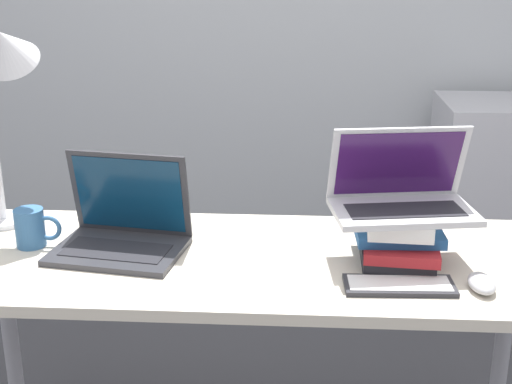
# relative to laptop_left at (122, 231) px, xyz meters

# --- Properties ---
(desk) EXTENTS (1.68, 0.62, 0.72)m
(desk) POSITION_rel_laptop_left_xyz_m (0.33, -0.03, -0.13)
(desk) COLOR beige
(desk) RESTS_ON ground_plane
(laptop_left) EXTENTS (0.37, 0.30, 0.26)m
(laptop_left) POSITION_rel_laptop_left_xyz_m (0.00, 0.00, 0.00)
(laptop_left) COLOR #333338
(laptop_left) RESTS_ON desk
(book_stack) EXTENTS (0.23, 0.29, 0.13)m
(book_stack) POSITION_rel_laptop_left_xyz_m (0.73, -0.02, 0.01)
(book_stack) COLOR black
(book_stack) RESTS_ON desk
(laptop_on_books) EXTENTS (0.38, 0.27, 0.22)m
(laptop_on_books) POSITION_rel_laptop_left_xyz_m (0.73, -0.02, 0.12)
(laptop_on_books) COLOR silver
(laptop_on_books) RESTS_ON book_stack
(wireless_keyboard) EXTENTS (0.27, 0.11, 0.01)m
(wireless_keyboard) POSITION_rel_laptop_left_xyz_m (0.72, -0.19, -0.04)
(wireless_keyboard) COLOR #28282D
(wireless_keyboard) RESTS_ON desk
(mouse) EXTENTS (0.06, 0.11, 0.03)m
(mouse) POSITION_rel_laptop_left_xyz_m (0.91, -0.19, -0.03)
(mouse) COLOR #B2B2B7
(mouse) RESTS_ON desk
(mug) EXTENTS (0.13, 0.08, 0.11)m
(mug) POSITION_rel_laptop_left_xyz_m (-0.25, 0.01, 0.00)
(mug) COLOR teal
(mug) RESTS_ON desk
(desk_lamp) EXTENTS (0.23, 0.20, 0.61)m
(desk_lamp) POSITION_rel_laptop_left_xyz_m (-0.33, 0.13, 0.40)
(desk_lamp) COLOR white
(desk_lamp) RESTS_ON desk
(mini_fridge) EXTENTS (0.56, 0.48, 0.89)m
(mini_fridge) POSITION_rel_laptop_left_xyz_m (1.35, 1.23, -0.33)
(mini_fridge) COLOR silver
(mini_fridge) RESTS_ON ground_plane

